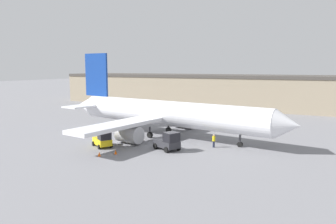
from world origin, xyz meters
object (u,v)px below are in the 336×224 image
Objects in this scene: airplane at (162,113)px; ground_crew_worker at (214,140)px; baggage_tug at (168,142)px; safety_cone_far at (116,152)px; belt_loader_truck at (103,139)px; safety_cone_near at (99,154)px.

airplane is 10.41m from ground_crew_worker.
safety_cone_far is (-4.79, -4.60, -0.82)m from baggage_tug.
baggage_tug is 7.00× the size of safety_cone_far.
belt_loader_truck is (-3.52, -9.93, -2.42)m from airplane.
airplane reaches higher than safety_cone_far.
safety_cone_near is (-1.10, -13.72, -3.20)m from airplane.
airplane is 71.11× the size of safety_cone_far.
airplane is 9.25m from baggage_tug.
safety_cone_near is at bearing -26.12° from belt_loader_truck.
safety_cone_near is (2.42, -3.79, -0.78)m from belt_loader_truck.
baggage_tug is 6.69m from safety_cone_far.
airplane reaches higher than safety_cone_near.
airplane is 12.52m from safety_cone_far.
safety_cone_far is (-9.40, -8.59, -0.65)m from ground_crew_worker.
ground_crew_worker is 14.48m from belt_loader_truck.
belt_loader_truck is 6.31× the size of safety_cone_far.
safety_cone_far is (3.58, -2.17, -0.78)m from belt_loader_truck.
baggage_tug is at bearing 43.85° from safety_cone_far.
baggage_tug is at bearing 46.26° from safety_cone_near.
safety_cone_near is at bearing 160.85° from ground_crew_worker.
ground_crew_worker is 12.75m from safety_cone_far.
baggage_tug is 8.71m from belt_loader_truck.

